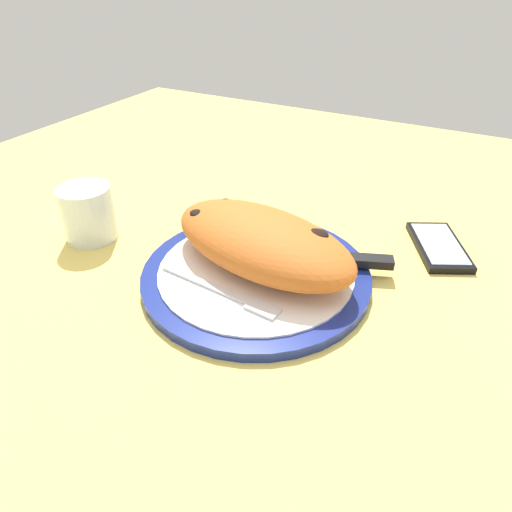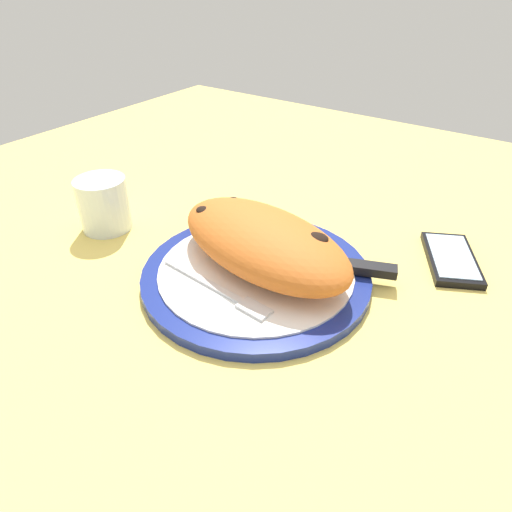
{
  "view_description": "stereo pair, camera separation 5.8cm",
  "coord_description": "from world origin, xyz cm",
  "px_view_note": "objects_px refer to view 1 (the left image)",
  "views": [
    {
      "loc": [
        22.8,
        -42.86,
        36.17
      ],
      "look_at": [
        0.0,
        0.0,
        3.65
      ],
      "focal_mm": 32.12,
      "sensor_mm": 36.0,
      "label": 1
    },
    {
      "loc": [
        27.78,
        -39.82,
        36.17
      ],
      "look_at": [
        0.0,
        0.0,
        3.65
      ],
      "focal_mm": 32.12,
      "sensor_mm": 36.0,
      "label": 2
    }
  ],
  "objects_px": {
    "plate": "(256,274)",
    "knife": "(331,259)",
    "water_glass": "(89,216)",
    "fork": "(228,294)",
    "smartphone": "(439,246)",
    "calzone": "(263,242)"
  },
  "relations": [
    {
      "from": "fork",
      "to": "smartphone",
      "type": "height_order",
      "value": "fork"
    },
    {
      "from": "calzone",
      "to": "water_glass",
      "type": "xyz_separation_m",
      "value": [
        -0.27,
        -0.04,
        -0.01
      ]
    },
    {
      "from": "fork",
      "to": "water_glass",
      "type": "distance_m",
      "value": 0.27
    },
    {
      "from": "calzone",
      "to": "knife",
      "type": "xyz_separation_m",
      "value": [
        0.08,
        0.04,
        -0.03
      ]
    },
    {
      "from": "plate",
      "to": "water_glass",
      "type": "height_order",
      "value": "water_glass"
    },
    {
      "from": "water_glass",
      "to": "plate",
      "type": "bearing_deg",
      "value": 4.51
    },
    {
      "from": "water_glass",
      "to": "fork",
      "type": "bearing_deg",
      "value": -9.27
    },
    {
      "from": "calzone",
      "to": "fork",
      "type": "relative_size",
      "value": 1.69
    },
    {
      "from": "knife",
      "to": "water_glass",
      "type": "height_order",
      "value": "water_glass"
    },
    {
      "from": "plate",
      "to": "calzone",
      "type": "relative_size",
      "value": 1.02
    },
    {
      "from": "calzone",
      "to": "knife",
      "type": "distance_m",
      "value": 0.09
    },
    {
      "from": "plate",
      "to": "water_glass",
      "type": "relative_size",
      "value": 3.68
    },
    {
      "from": "knife",
      "to": "smartphone",
      "type": "relative_size",
      "value": 1.61
    },
    {
      "from": "calzone",
      "to": "smartphone",
      "type": "relative_size",
      "value": 2.09
    },
    {
      "from": "smartphone",
      "to": "knife",
      "type": "bearing_deg",
      "value": -132.87
    },
    {
      "from": "knife",
      "to": "water_glass",
      "type": "xyz_separation_m",
      "value": [
        -0.35,
        -0.08,
        0.01
      ]
    },
    {
      "from": "calzone",
      "to": "smartphone",
      "type": "bearing_deg",
      "value": 40.91
    },
    {
      "from": "plate",
      "to": "water_glass",
      "type": "bearing_deg",
      "value": -175.49
    },
    {
      "from": "fork",
      "to": "smartphone",
      "type": "distance_m",
      "value": 0.32
    },
    {
      "from": "knife",
      "to": "smartphone",
      "type": "bearing_deg",
      "value": 47.13
    },
    {
      "from": "plate",
      "to": "fork",
      "type": "bearing_deg",
      "value": -93.21
    },
    {
      "from": "plate",
      "to": "knife",
      "type": "bearing_deg",
      "value": 36.31
    }
  ]
}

